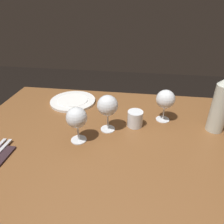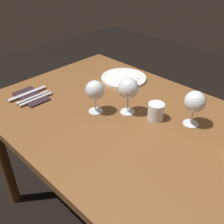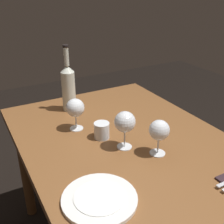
% 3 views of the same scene
% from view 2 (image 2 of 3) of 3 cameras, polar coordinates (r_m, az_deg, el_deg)
% --- Properties ---
extents(ground_plane, '(6.00, 6.00, 0.00)m').
position_cam_2_polar(ground_plane, '(1.69, 2.11, -22.22)').
color(ground_plane, black).
extents(dining_table, '(1.30, 0.90, 0.74)m').
position_cam_2_polar(dining_table, '(1.21, 2.73, -4.63)').
color(dining_table, brown).
rests_on(dining_table, ground).
extents(wine_glass_left, '(0.09, 0.09, 0.16)m').
position_cam_2_polar(wine_glass_left, '(1.14, -3.78, 4.75)').
color(wine_glass_left, white).
rests_on(wine_glass_left, dining_table).
extents(wine_glass_right, '(0.09, 0.09, 0.17)m').
position_cam_2_polar(wine_glass_right, '(1.13, 3.62, 5.12)').
color(wine_glass_right, white).
rests_on(wine_glass_right, dining_table).
extents(wine_glass_centre, '(0.09, 0.09, 0.16)m').
position_cam_2_polar(wine_glass_centre, '(1.11, 17.80, 2.10)').
color(wine_glass_centre, white).
rests_on(wine_glass_centre, dining_table).
extents(water_tumbler, '(0.07, 0.07, 0.08)m').
position_cam_2_polar(water_tumbler, '(1.15, 9.64, 0.03)').
color(water_tumbler, white).
rests_on(water_tumbler, dining_table).
extents(dinner_plate, '(0.26, 0.26, 0.02)m').
position_cam_2_polar(dinner_plate, '(1.48, 2.61, 7.49)').
color(dinner_plate, white).
rests_on(dinner_plate, dining_table).
extents(folded_napkin, '(0.19, 0.11, 0.01)m').
position_cam_2_polar(folded_napkin, '(1.37, -17.40, 3.30)').
color(folded_napkin, '#2D1E23').
rests_on(folded_napkin, dining_table).
extents(fork_inner, '(0.02, 0.18, 0.00)m').
position_cam_2_polar(fork_inner, '(1.35, -16.90, 3.17)').
color(fork_inner, silver).
rests_on(fork_inner, folded_napkin).
extents(fork_outer, '(0.02, 0.18, 0.00)m').
position_cam_2_polar(fork_outer, '(1.33, -16.35, 2.80)').
color(fork_outer, silver).
rests_on(fork_outer, folded_napkin).
extents(table_knife, '(0.02, 0.21, 0.00)m').
position_cam_2_polar(table_knife, '(1.39, -18.07, 3.95)').
color(table_knife, silver).
rests_on(table_knife, folded_napkin).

